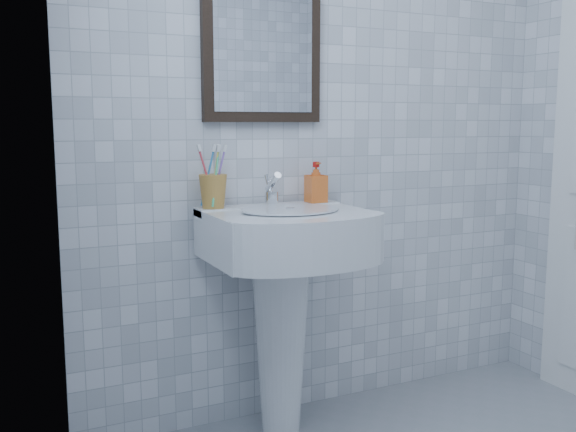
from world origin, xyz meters
TOP-DOWN VIEW (x-y plane):
  - wall_back at (0.00, 1.20)m, footprint 2.20×0.02m
  - wall_left at (-1.10, 0.00)m, footprint 0.02×2.40m
  - washbasin at (-0.31, 0.99)m, footprint 0.60×0.44m
  - faucet at (-0.31, 1.10)m, footprint 0.06×0.12m
  - toothbrush_cup at (-0.54, 1.11)m, footprint 0.11×0.11m
  - soap_dispenser at (-0.10, 1.11)m, footprint 0.08×0.08m
  - wall_mirror at (-0.31, 1.18)m, footprint 0.50×0.04m

SIDE VIEW (x-z plane):
  - washbasin at x=-0.31m, z-range 0.16..1.08m
  - faucet at x=-0.31m, z-range 0.90..1.03m
  - toothbrush_cup at x=-0.54m, z-range 0.91..1.04m
  - soap_dispenser at x=-0.10m, z-range 0.91..1.08m
  - wall_back at x=0.00m, z-range 0.00..2.50m
  - wall_left at x=-1.10m, z-range 0.00..2.50m
  - wall_mirror at x=-0.31m, z-range 1.24..1.86m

